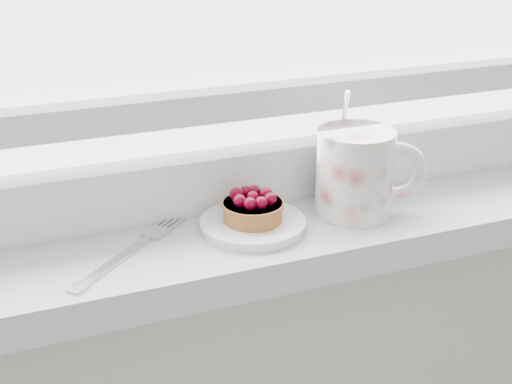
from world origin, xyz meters
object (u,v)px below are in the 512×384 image
fork (129,251)px  saucer (253,224)px  floral_mug (358,171)px  raspberry_tart (253,207)px

fork → saucer: bearing=1.9°
floral_mug → fork: 0.29m
raspberry_tart → fork: (-0.15, -0.01, -0.03)m
saucer → fork: size_ratio=0.79×
saucer → raspberry_tart: size_ratio=1.72×
raspberry_tart → fork: raspberry_tart is taller
saucer → floral_mug: (0.13, -0.00, 0.05)m
floral_mug → fork: floral_mug is taller
raspberry_tart → floral_mug: (0.13, -0.00, 0.03)m
raspberry_tart → floral_mug: bearing=-1.3°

